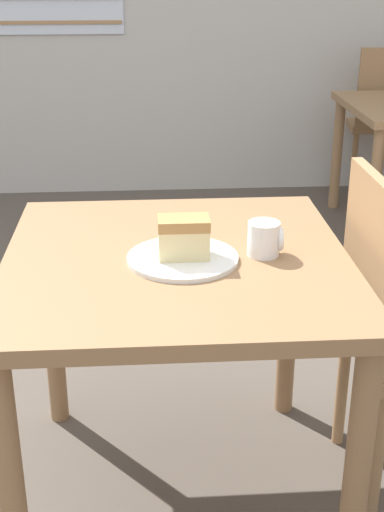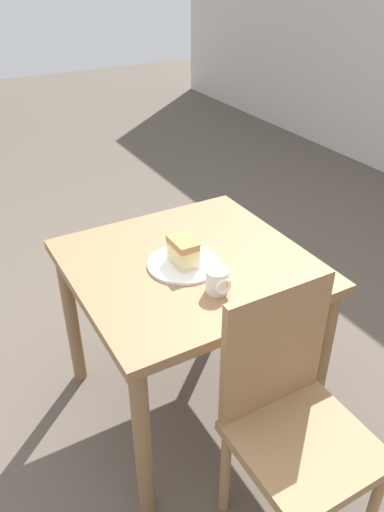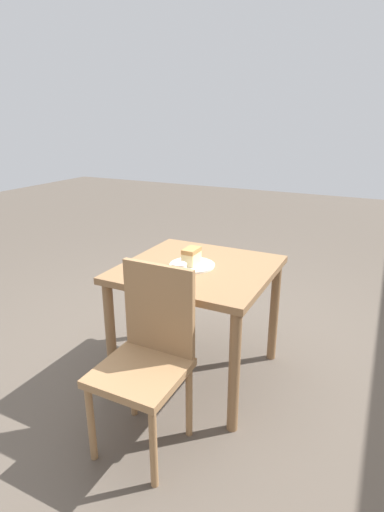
{
  "view_description": "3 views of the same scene",
  "coord_description": "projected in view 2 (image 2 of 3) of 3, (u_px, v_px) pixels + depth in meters",
  "views": [
    {
      "loc": [
        0.05,
        -1.53,
        1.45
      ],
      "look_at": [
        0.16,
        0.04,
        0.78
      ],
      "focal_mm": 50.0,
      "sensor_mm": 36.0,
      "label": 1
    },
    {
      "loc": [
        1.54,
        -0.67,
        1.78
      ],
      "look_at": [
        0.13,
        0.12,
        0.78
      ],
      "focal_mm": 35.0,
      "sensor_mm": 36.0,
      "label": 2
    },
    {
      "loc": [
        2.18,
        1.09,
        1.6
      ],
      "look_at": [
        0.19,
        0.11,
        0.84
      ],
      "focal_mm": 28.0,
      "sensor_mm": 36.0,
      "label": 3
    }
  ],
  "objects": [
    {
      "name": "cake_slice",
      "position": [
        183.0,
        251.0,
        1.85
      ],
      "size": [
        0.12,
        0.08,
        0.1
      ],
      "color": "beige",
      "rests_on": "plate"
    },
    {
      "name": "ground_plane",
      "position": [
        155.0,
        389.0,
        2.36
      ],
      "size": [
        14.0,
        14.0,
        0.0
      ],
      "primitive_type": "plane",
      "color": "brown"
    },
    {
      "name": "coffee_mug",
      "position": [
        218.0,
        281.0,
        1.72
      ],
      "size": [
        0.09,
        0.08,
        0.09
      ],
      "color": "white",
      "rests_on": "dining_table_near"
    },
    {
      "name": "dining_table_near",
      "position": [
        189.0,
        285.0,
        1.97
      ],
      "size": [
        0.86,
        0.89,
        0.75
      ],
      "color": "olive",
      "rests_on": "ground_plane"
    },
    {
      "name": "plate",
      "position": [
        184.0,
        264.0,
        1.89
      ],
      "size": [
        0.28,
        0.28,
        0.01
      ],
      "color": "white",
      "rests_on": "dining_table_near"
    },
    {
      "name": "chair_near_window",
      "position": [
        292.0,
        416.0,
        1.59
      ],
      "size": [
        0.41,
        0.41,
        0.94
      ],
      "rotation": [
        0.0,
        0.0,
        1.57
      ],
      "color": "#9E754C",
      "rests_on": "ground_plane"
    }
  ]
}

